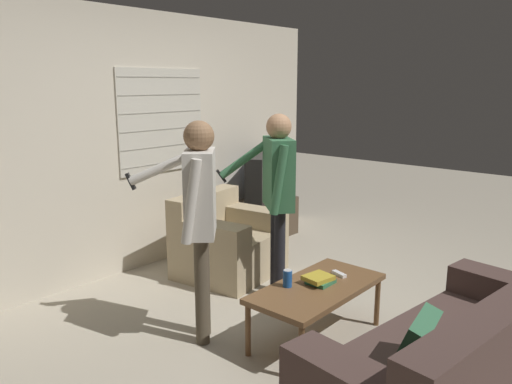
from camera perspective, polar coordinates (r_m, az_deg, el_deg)
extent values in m
plane|color=#B2A893|center=(4.05, 4.91, -14.98)|extent=(16.00, 16.00, 0.00)
cube|color=beige|center=(5.10, -13.56, 5.47)|extent=(5.20, 0.06, 2.55)
cube|color=beige|center=(5.22, -10.70, 8.01)|extent=(1.06, 0.02, 1.04)
cube|color=gray|center=(5.26, -10.43, 3.29)|extent=(1.03, 0.00, 0.01)
cube|color=gray|center=(5.24, -10.50, 5.17)|extent=(1.03, 0.00, 0.01)
cube|color=gray|center=(5.22, -10.58, 7.06)|extent=(1.03, 0.00, 0.01)
cube|color=gray|center=(5.21, -10.66, 8.96)|extent=(1.03, 0.00, 0.01)
cube|color=gray|center=(5.20, -10.73, 10.87)|extent=(1.03, 0.00, 0.01)
cube|color=gray|center=(5.20, -10.81, 12.78)|extent=(1.03, 0.00, 0.01)
cube|color=#4C3833|center=(3.23, 20.98, -19.29)|extent=(1.98, 1.04, 0.41)
cube|color=#4C3833|center=(2.94, 26.98, -14.30)|extent=(1.90, 0.44, 0.39)
cube|color=#38704C|center=(2.84, 17.45, -16.55)|extent=(0.39, 0.28, 0.37)
cube|color=tan|center=(4.96, -3.00, -7.02)|extent=(1.03, 0.94, 0.42)
cube|color=tan|center=(5.02, -5.90, -2.10)|extent=(0.94, 0.33, 0.37)
cube|color=tan|center=(5.14, -0.84, -2.75)|extent=(0.36, 0.84, 0.19)
cube|color=tan|center=(4.61, -5.51, -4.58)|extent=(0.36, 0.84, 0.19)
cube|color=brown|center=(3.70, 7.01, -10.85)|extent=(1.07, 0.53, 0.04)
cylinder|color=brown|center=(3.56, -0.92, -15.48)|extent=(0.04, 0.04, 0.38)
cylinder|color=brown|center=(4.28, 8.22, -10.66)|extent=(0.04, 0.04, 0.38)
cylinder|color=brown|center=(3.31, 5.20, -17.84)|extent=(0.04, 0.04, 0.38)
cylinder|color=brown|center=(4.07, 13.69, -12.13)|extent=(0.04, 0.04, 0.38)
cube|color=#4C3D2D|center=(6.04, 0.32, -3.20)|extent=(1.01, 0.45, 0.47)
cube|color=black|center=(5.93, 0.32, 1.61)|extent=(0.79, 0.60, 0.56)
cube|color=navy|center=(5.94, -0.66, 1.64)|extent=(0.59, 0.37, 0.46)
cylinder|color=#4C4233|center=(3.65, -6.21, -11.19)|extent=(0.10, 0.10, 0.80)
cylinder|color=#4C4233|center=(3.78, -6.06, -10.36)|extent=(0.10, 0.10, 0.80)
cube|color=beige|center=(3.50, -6.40, -0.12)|extent=(0.42, 0.41, 0.60)
sphere|color=#846042|center=(3.43, -6.55, 6.36)|extent=(0.21, 0.21, 0.21)
cylinder|color=beige|center=(3.30, -7.42, -1.12)|extent=(0.16, 0.16, 0.58)
cylinder|color=beige|center=(3.71, -10.26, 2.95)|extent=(0.43, 0.45, 0.29)
cube|color=black|center=(3.77, -14.14, 1.19)|extent=(0.08, 0.08, 0.13)
cylinder|color=black|center=(4.36, 2.69, -7.13)|extent=(0.10, 0.10, 0.80)
cylinder|color=black|center=(4.51, 2.29, -6.46)|extent=(0.10, 0.10, 0.80)
cube|color=#336642|center=(4.26, 2.58, 2.16)|extent=(0.44, 0.47, 0.60)
sphere|color=#A87A56|center=(4.21, 2.63, 7.49)|extent=(0.22, 0.22, 0.22)
cylinder|color=#336642|center=(4.02, 2.66, 1.36)|extent=(0.16, 0.15, 0.58)
cylinder|color=#336642|center=(4.44, -1.00, 4.00)|extent=(0.44, 0.38, 0.38)
cube|color=black|center=(4.44, -3.99, 1.85)|extent=(0.10, 0.09, 0.12)
cube|color=#33754C|center=(3.73, 7.39, -10.10)|extent=(0.18, 0.16, 0.03)
cube|color=gold|center=(3.71, 7.12, -9.70)|extent=(0.22, 0.20, 0.03)
cylinder|color=#194C9E|center=(3.63, 3.62, -9.85)|extent=(0.07, 0.07, 0.12)
cylinder|color=silver|center=(3.61, 3.63, -8.92)|extent=(0.06, 0.06, 0.00)
cube|color=white|center=(3.89, 9.48, -9.22)|extent=(0.08, 0.14, 0.02)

